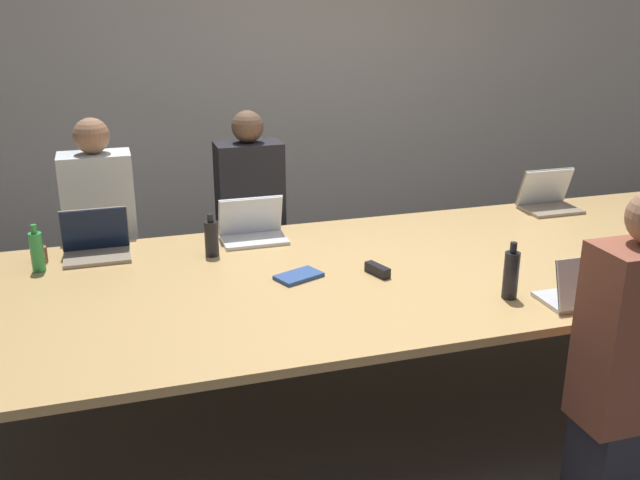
% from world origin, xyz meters
% --- Properties ---
extents(ground_plane, '(24.00, 24.00, 0.00)m').
position_xyz_m(ground_plane, '(0.00, 0.00, 0.00)').
color(ground_plane, '#4C4742').
extents(curtain_wall, '(12.00, 0.06, 2.80)m').
position_xyz_m(curtain_wall, '(0.00, 2.34, 1.40)').
color(curtain_wall, beige).
rests_on(curtain_wall, ground_plane).
extents(conference_table, '(4.69, 1.65, 0.72)m').
position_xyz_m(conference_table, '(0.00, 0.00, 0.68)').
color(conference_table, tan).
rests_on(conference_table, ground_plane).
extents(laptop_far_midleft, '(0.36, 0.24, 0.24)m').
position_xyz_m(laptop_far_midleft, '(-0.65, 0.63, 0.79)').
color(laptop_far_midleft, silver).
rests_on(laptop_far_midleft, conference_table).
extents(person_far_midleft, '(0.40, 0.24, 1.37)m').
position_xyz_m(person_far_midleft, '(-0.57, 1.10, 0.66)').
color(person_far_midleft, '#2D2D38').
rests_on(person_far_midleft, ground_plane).
extents(bottle_far_midleft, '(0.07, 0.07, 0.23)m').
position_xyz_m(bottle_far_midleft, '(-0.91, 0.44, 0.82)').
color(bottle_far_midleft, black).
rests_on(bottle_far_midleft, conference_table).
extents(laptop_far_right, '(0.35, 0.26, 0.26)m').
position_xyz_m(laptop_far_right, '(1.25, 0.65, 0.80)').
color(laptop_far_right, gray).
rests_on(laptop_far_right, conference_table).
extents(laptop_near_midright, '(0.33, 0.23, 0.23)m').
position_xyz_m(laptop_near_midright, '(0.56, -0.66, 0.79)').
color(laptop_near_midright, silver).
rests_on(laptop_near_midright, conference_table).
extents(person_near_midright, '(0.40, 0.24, 1.38)m').
position_xyz_m(person_near_midright, '(0.45, -1.12, 0.67)').
color(person_near_midright, '#2D2D38').
rests_on(person_near_midright, ground_plane).
extents(bottle_near_midright, '(0.07, 0.07, 0.27)m').
position_xyz_m(bottle_near_midright, '(0.29, -0.50, 0.84)').
color(bottle_near_midright, black).
rests_on(bottle_near_midright, conference_table).
extents(laptop_far_left, '(0.34, 0.24, 0.25)m').
position_xyz_m(laptop_far_left, '(-1.49, 0.61, 0.79)').
color(laptop_far_left, gray).
rests_on(laptop_far_left, conference_table).
extents(person_far_left, '(0.40, 0.24, 1.37)m').
position_xyz_m(person_far_left, '(-1.46, 1.06, 0.66)').
color(person_far_left, '#2D2D38').
rests_on(person_far_left, ground_plane).
extents(cup_far_left, '(0.07, 0.07, 0.08)m').
position_xyz_m(cup_far_left, '(-1.76, 0.60, 0.76)').
color(cup_far_left, brown).
rests_on(cup_far_left, conference_table).
extents(bottle_far_left, '(0.06, 0.06, 0.24)m').
position_xyz_m(bottle_far_left, '(-1.76, 0.48, 0.83)').
color(bottle_far_left, green).
rests_on(bottle_far_left, conference_table).
extents(stapler, '(0.09, 0.16, 0.05)m').
position_xyz_m(stapler, '(-0.18, -0.07, 0.75)').
color(stapler, black).
rests_on(stapler, conference_table).
extents(notebook, '(0.25, 0.20, 0.02)m').
position_xyz_m(notebook, '(-0.56, 0.01, 0.73)').
color(notebook, '#2D4C8C').
rests_on(notebook, conference_table).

